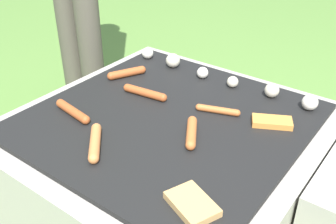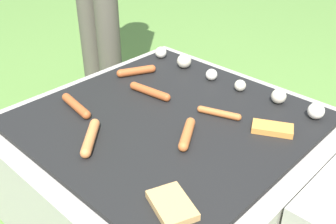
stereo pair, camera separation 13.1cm
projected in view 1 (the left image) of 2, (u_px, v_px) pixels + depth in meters
ground_plane at (168, 204)px, 1.53m from camera, size 14.00×14.00×0.00m
grill at (168, 164)px, 1.42m from camera, size 0.97×0.97×0.40m
sausage_front_center at (145, 93)px, 1.44m from camera, size 0.18×0.05×0.03m
sausage_front_left at (127, 73)px, 1.58m from camera, size 0.09×0.15×0.03m
sausage_mid_left at (191, 132)px, 1.21m from camera, size 0.10×0.15×0.03m
sausage_back_right at (73, 111)px, 1.32m from camera, size 0.18×0.05×0.03m
sausage_front_right at (218, 110)px, 1.34m from camera, size 0.15×0.07×0.02m
sausage_mid_right at (95, 143)px, 1.17m from camera, size 0.14×0.15×0.03m
bread_slice_center at (192, 204)px, 0.96m from camera, size 0.15×0.13×0.02m
bread_slice_right at (272, 122)px, 1.28m from camera, size 0.14×0.12×0.02m
mushroom_row at (219, 75)px, 1.54m from camera, size 0.78×0.07×0.06m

